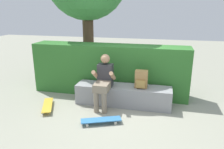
{
  "coord_description": "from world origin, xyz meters",
  "views": [
    {
      "loc": [
        0.85,
        -4.31,
        2.22
      ],
      "look_at": [
        -0.25,
        0.36,
        0.75
      ],
      "focal_mm": 35.3,
      "sensor_mm": 36.0,
      "label": 1
    }
  ],
  "objects_px": {
    "skateboard_near_person": "(101,120)",
    "skateboard_beside_bench": "(48,105)",
    "backpack_on_bench": "(141,79)",
    "person_skater": "(104,80)",
    "bench_main": "(123,95)"
  },
  "relations": [
    {
      "from": "skateboard_near_person",
      "to": "skateboard_beside_bench",
      "type": "height_order",
      "value": "same"
    },
    {
      "from": "person_skater",
      "to": "bench_main",
      "type": "bearing_deg",
      "value": 28.6
    },
    {
      "from": "bench_main",
      "to": "backpack_on_bench",
      "type": "xyz_separation_m",
      "value": [
        0.41,
        -0.01,
        0.43
      ]
    },
    {
      "from": "person_skater",
      "to": "skateboard_beside_bench",
      "type": "relative_size",
      "value": 1.5
    },
    {
      "from": "backpack_on_bench",
      "to": "skateboard_beside_bench",
      "type": "bearing_deg",
      "value": -163.85
    },
    {
      "from": "person_skater",
      "to": "skateboard_beside_bench",
      "type": "xyz_separation_m",
      "value": [
        -1.23,
        -0.38,
        -0.59
      ]
    },
    {
      "from": "skateboard_beside_bench",
      "to": "backpack_on_bench",
      "type": "bearing_deg",
      "value": 16.15
    },
    {
      "from": "bench_main",
      "to": "backpack_on_bench",
      "type": "bearing_deg",
      "value": -1.3
    },
    {
      "from": "bench_main",
      "to": "skateboard_near_person",
      "type": "bearing_deg",
      "value": -104.71
    },
    {
      "from": "person_skater",
      "to": "skateboard_near_person",
      "type": "xyz_separation_m",
      "value": [
        0.15,
        -0.77,
        -0.59
      ]
    },
    {
      "from": "bench_main",
      "to": "person_skater",
      "type": "height_order",
      "value": "person_skater"
    },
    {
      "from": "skateboard_near_person",
      "to": "skateboard_beside_bench",
      "type": "xyz_separation_m",
      "value": [
        -1.38,
        0.39,
        0.0
      ]
    },
    {
      "from": "skateboard_beside_bench",
      "to": "person_skater",
      "type": "bearing_deg",
      "value": 17.22
    },
    {
      "from": "skateboard_beside_bench",
      "to": "backpack_on_bench",
      "type": "distance_m",
      "value": 2.22
    },
    {
      "from": "skateboard_beside_bench",
      "to": "skateboard_near_person",
      "type": "bearing_deg",
      "value": -15.58
    }
  ]
}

